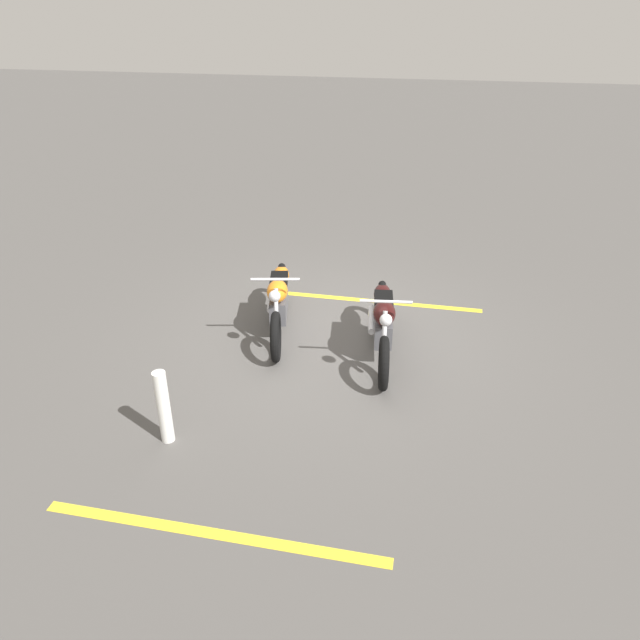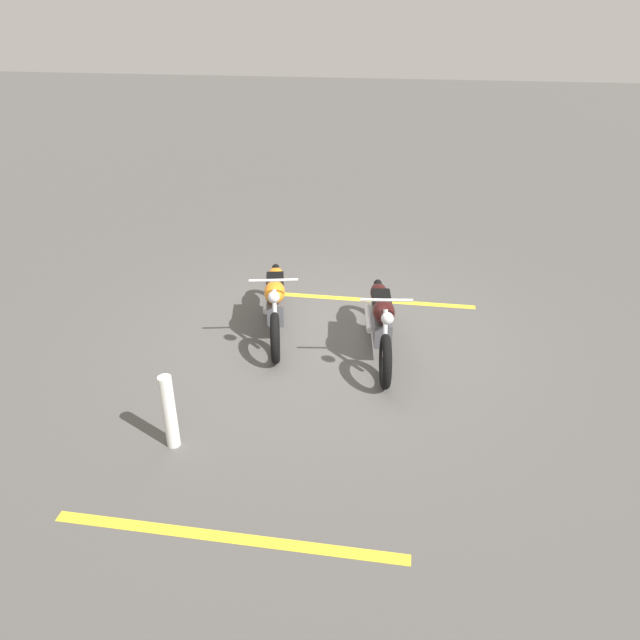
# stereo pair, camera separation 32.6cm
# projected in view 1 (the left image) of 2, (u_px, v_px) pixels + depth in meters

# --- Properties ---
(ground_plane) EXTENTS (60.00, 60.00, 0.00)m
(ground_plane) POSITION_uv_depth(u_px,v_px,m) (331.00, 334.00, 8.38)
(ground_plane) COLOR #514F4C
(motorcycle_bright_foreground) EXTENTS (2.20, 0.76, 1.04)m
(motorcycle_bright_foreground) POSITION_uv_depth(u_px,v_px,m) (279.00, 299.00, 8.33)
(motorcycle_bright_foreground) COLOR black
(motorcycle_bright_foreground) RESTS_ON ground
(motorcycle_dark_foreground) EXTENTS (2.23, 0.66, 1.04)m
(motorcycle_dark_foreground) POSITION_uv_depth(u_px,v_px,m) (383.00, 321.00, 7.78)
(motorcycle_dark_foreground) COLOR black
(motorcycle_dark_foreground) RESTS_ON ground
(bollard_post) EXTENTS (0.14, 0.14, 0.86)m
(bollard_post) POSITION_uv_depth(u_px,v_px,m) (164.00, 407.00, 6.19)
(bollard_post) COLOR white
(bollard_post) RESTS_ON ground
(parking_stripe_near) EXTENTS (0.12, 3.20, 0.01)m
(parking_stripe_near) POSITION_uv_depth(u_px,v_px,m) (377.00, 301.00, 9.29)
(parking_stripe_near) COLOR yellow
(parking_stripe_near) RESTS_ON ground
(parking_stripe_mid) EXTENTS (0.12, 3.20, 0.01)m
(parking_stripe_mid) POSITION_uv_depth(u_px,v_px,m) (212.00, 533.00, 5.28)
(parking_stripe_mid) COLOR yellow
(parking_stripe_mid) RESTS_ON ground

